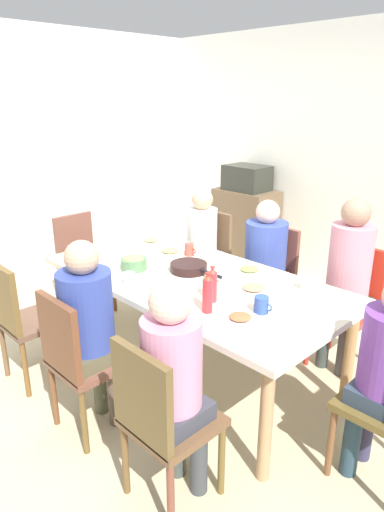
{
  "coord_description": "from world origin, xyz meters",
  "views": [
    {
      "loc": [
        2.07,
        -2.02,
        1.92
      ],
      "look_at": [
        0.0,
        0.0,
        0.9
      ],
      "focal_mm": 31.84,
      "sensor_mm": 36.0,
      "label": 1
    }
  ],
  "objects_px": {
    "person_7": "(265,255)",
    "side_cabinet": "(245,228)",
    "plate_1": "(253,289)",
    "chair_0": "(350,300)",
    "plate_5": "(74,256)",
    "chair_1": "(81,258)",
    "chair_3": "(208,253)",
    "bottle_0": "(208,294)",
    "person_2": "(89,320)",
    "cup_0": "(262,305)",
    "chair_5": "(21,316)",
    "serving_pan": "(189,267)",
    "chair_6": "(160,417)",
    "plate_3": "(240,319)",
    "cup_2": "(308,283)",
    "bottle_1": "(212,285)",
    "person_6": "(174,374)",
    "cup_3": "(129,279)",
    "person_0": "(348,271)",
    "cup_1": "(189,250)",
    "dining_table": "(192,286)",
    "microwave": "(247,178)",
    "bowl_0": "(134,263)",
    "plate_2": "(249,271)",
    "person_3": "(201,239)",
    "plate_0": "(151,241)",
    "chair_7": "(270,274)",
    "chair_2": "(78,357)",
    "plate_4": "(170,252)"
  },
  "relations": [
    {
      "from": "cup_2",
      "to": "cup_0",
      "type": "bearing_deg",
      "value": -91.44
    },
    {
      "from": "dining_table",
      "to": "person_7",
      "type": "distance_m",
      "value": 0.83
    },
    {
      "from": "serving_pan",
      "to": "cup_3",
      "type": "bearing_deg",
      "value": -103.0
    },
    {
      "from": "chair_3",
      "to": "bottle_0",
      "type": "distance_m",
      "value": 1.73
    },
    {
      "from": "chair_6",
      "to": "plate_3",
      "type": "relative_size",
      "value": 4.04
    },
    {
      "from": "plate_2",
      "to": "plate_5",
      "type": "bearing_deg",
      "value": -148.14
    },
    {
      "from": "person_2",
      "to": "plate_1",
      "type": "xyz_separation_m",
      "value": [
        0.45,
        0.93,
        0.05
      ]
    },
    {
      "from": "cup_1",
      "to": "bottle_1",
      "type": "height_order",
      "value": "bottle_1"
    },
    {
      "from": "chair_0",
      "to": "cup_2",
      "type": "relative_size",
      "value": 7.85
    },
    {
      "from": "chair_0",
      "to": "plate_0",
      "type": "distance_m",
      "value": 1.65
    },
    {
      "from": "plate_5",
      "to": "chair_1",
      "type": "bearing_deg",
      "value": 145.82
    },
    {
      "from": "person_2",
      "to": "chair_6",
      "type": "relative_size",
      "value": 1.32
    },
    {
      "from": "person_0",
      "to": "person_6",
      "type": "height_order",
      "value": "person_0"
    },
    {
      "from": "plate_2",
      "to": "microwave",
      "type": "bearing_deg",
      "value": 129.76
    },
    {
      "from": "chair_0",
      "to": "plate_5",
      "type": "bearing_deg",
      "value": -141.81
    },
    {
      "from": "cup_0",
      "to": "microwave",
      "type": "bearing_deg",
      "value": 130.92
    },
    {
      "from": "person_2",
      "to": "cup_0",
      "type": "relative_size",
      "value": 9.99
    },
    {
      "from": "cup_1",
      "to": "bottle_0",
      "type": "relative_size",
      "value": 0.45
    },
    {
      "from": "chair_3",
      "to": "person_7",
      "type": "xyz_separation_m",
      "value": [
        0.72,
        -0.09,
        0.19
      ]
    },
    {
      "from": "plate_3",
      "to": "serving_pan",
      "type": "xyz_separation_m",
      "value": [
        -0.74,
        0.32,
        0.02
      ]
    },
    {
      "from": "cup_2",
      "to": "bottle_1",
      "type": "distance_m",
      "value": 0.64
    },
    {
      "from": "cup_3",
      "to": "bottle_0",
      "type": "xyz_separation_m",
      "value": [
        0.63,
        0.08,
        0.07
      ]
    },
    {
      "from": "person_0",
      "to": "chair_1",
      "type": "distance_m",
      "value": 2.35
    },
    {
      "from": "chair_2",
      "to": "person_2",
      "type": "height_order",
      "value": "person_2"
    },
    {
      "from": "person_0",
      "to": "cup_1",
      "type": "distance_m",
      "value": 1.18
    },
    {
      "from": "person_0",
      "to": "plate_1",
      "type": "bearing_deg",
      "value": -110.43
    },
    {
      "from": "plate_2",
      "to": "microwave",
      "type": "distance_m",
      "value": 2.2
    },
    {
      "from": "plate_1",
      "to": "chair_0",
      "type": "bearing_deg",
      "value": 71.67
    },
    {
      "from": "chair_5",
      "to": "plate_1",
      "type": "bearing_deg",
      "value": 41.07
    },
    {
      "from": "person_7",
      "to": "chair_5",
      "type": "bearing_deg",
      "value": -112.45
    },
    {
      "from": "person_3",
      "to": "bottle_0",
      "type": "bearing_deg",
      "value": -44.28
    },
    {
      "from": "cup_1",
      "to": "dining_table",
      "type": "bearing_deg",
      "value": -41.88
    },
    {
      "from": "chair_0",
      "to": "cup_3",
      "type": "distance_m",
      "value": 1.62
    },
    {
      "from": "plate_1",
      "to": "plate_3",
      "type": "distance_m",
      "value": 0.42
    },
    {
      "from": "side_cabinet",
      "to": "serving_pan",
      "type": "bearing_deg",
      "value": -61.13
    },
    {
      "from": "chair_3",
      "to": "chair_7",
      "type": "xyz_separation_m",
      "value": [
        0.72,
        0.0,
        0.0
      ]
    },
    {
      "from": "serving_pan",
      "to": "chair_7",
      "type": "bearing_deg",
      "value": 84.45
    },
    {
      "from": "plate_5",
      "to": "bowl_0",
      "type": "relative_size",
      "value": 1.34
    },
    {
      "from": "person_0",
      "to": "person_2",
      "type": "distance_m",
      "value": 1.8
    },
    {
      "from": "plate_4",
      "to": "bowl_0",
      "type": "distance_m",
      "value": 0.41
    },
    {
      "from": "person_6",
      "to": "bottle_1",
      "type": "height_order",
      "value": "person_6"
    },
    {
      "from": "plate_2",
      "to": "chair_6",
      "type": "bearing_deg",
      "value": -68.64
    },
    {
      "from": "person_2",
      "to": "person_6",
      "type": "distance_m",
      "value": 0.72
    },
    {
      "from": "plate_5",
      "to": "serving_pan",
      "type": "distance_m",
      "value": 0.93
    },
    {
      "from": "dining_table",
      "to": "chair_7",
      "type": "height_order",
      "value": "chair_7"
    },
    {
      "from": "chair_5",
      "to": "cup_1",
      "type": "bearing_deg",
      "value": 71.97
    },
    {
      "from": "plate_2",
      "to": "bottle_1",
      "type": "xyz_separation_m",
      "value": [
        0.14,
        -0.53,
        0.09
      ]
    },
    {
      "from": "person_7",
      "to": "side_cabinet",
      "type": "distance_m",
      "value": 1.69
    },
    {
      "from": "plate_5",
      "to": "cup_3",
      "type": "relative_size",
      "value": 2.21
    },
    {
      "from": "person_0",
      "to": "chair_5",
      "type": "distance_m",
      "value": 2.28
    }
  ]
}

